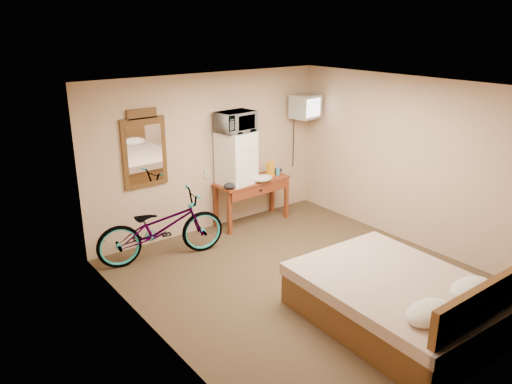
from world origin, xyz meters
TOP-DOWN VIEW (x-y plane):
  - room at (-0.00, 0.00)m, footprint 4.60×4.64m
  - desk at (0.64, 2.00)m, footprint 1.30×0.54m
  - mini_fridge at (0.34, 2.06)m, footprint 0.58×0.57m
  - microwave at (0.34, 2.06)m, footprint 0.62×0.46m
  - snack_bag at (0.99, 2.00)m, footprint 0.14×0.10m
  - blue_cup at (1.14, 1.98)m, footprint 0.07×0.07m
  - cloth_cream at (0.72, 1.86)m, footprint 0.36×0.27m
  - cloth_dark_a at (0.11, 1.88)m, footprint 0.25×0.19m
  - cloth_dark_b at (1.23, 2.10)m, footprint 0.19×0.15m
  - crt_television at (1.77, 2.02)m, footprint 0.52×0.60m
  - wall_mirror at (-1.12, 2.27)m, footprint 0.67×0.04m
  - bicycle at (-1.20, 1.72)m, footprint 1.91×0.98m
  - bed at (0.15, -1.37)m, footprint 1.72×2.23m

SIDE VIEW (x-z plane):
  - bed at x=0.15m, z-range -0.16..0.74m
  - bicycle at x=-1.20m, z-range 0.00..0.96m
  - desk at x=0.64m, z-range 0.25..1.00m
  - cloth_dark_b at x=1.23m, z-range 0.75..0.84m
  - cloth_dark_a at x=0.11m, z-range 0.75..0.84m
  - cloth_cream at x=0.72m, z-range 0.75..0.86m
  - blue_cup at x=1.14m, z-range 0.75..0.87m
  - snack_bag at x=0.99m, z-range 0.75..1.01m
  - mini_fridge at x=0.34m, z-range 0.75..1.59m
  - room at x=0.00m, z-range 0.00..2.50m
  - wall_mirror at x=-1.12m, z-range 0.91..2.05m
  - microwave at x=0.34m, z-range 1.59..1.91m
  - crt_television at x=1.77m, z-range 1.65..2.05m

